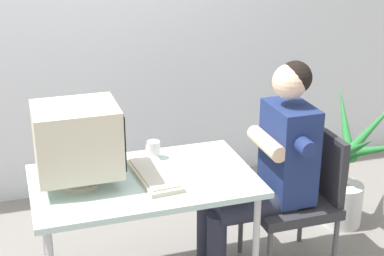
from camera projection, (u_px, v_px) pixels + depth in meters
name	position (u px, v px, depth m)	size (l,w,h in m)	color
desk	(144.00, 188.00, 3.09)	(1.17, 0.72, 0.71)	#B7B7BC
crt_monitor	(78.00, 140.00, 2.92)	(0.42, 0.35, 0.42)	beige
keyboard	(154.00, 175.00, 3.07)	(0.21, 0.47, 0.03)	beige
office_chair	(299.00, 192.00, 3.42)	(0.47, 0.47, 0.85)	#4C4C51
person_seated	(268.00, 166.00, 3.29)	(0.75, 0.54, 1.28)	navy
potted_plant	(345.00, 170.00, 3.88)	(0.83, 0.81, 0.91)	silver
desk_mug	(153.00, 150.00, 3.28)	(0.07, 0.08, 0.10)	white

